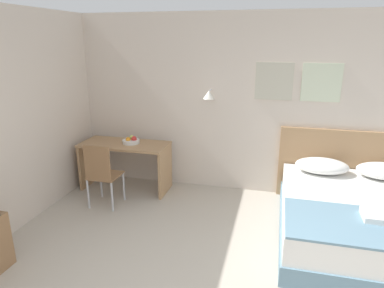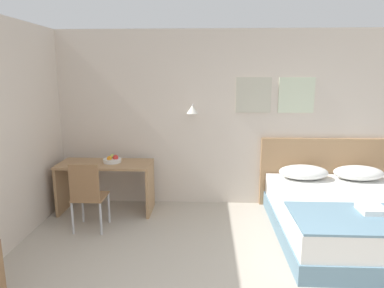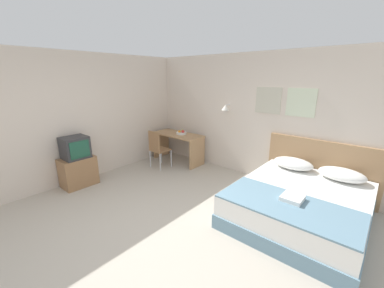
# 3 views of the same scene
# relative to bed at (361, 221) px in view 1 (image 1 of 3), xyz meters

# --- Properties ---
(wall_back) EXTENTS (5.99, 0.31, 2.65)m
(wall_back) POSITION_rel_bed_xyz_m (-1.45, 1.14, 1.07)
(wall_back) COLOR beige
(wall_back) RESTS_ON ground_plane
(bed) EXTENTS (1.80, 2.10, 0.52)m
(bed) POSITION_rel_bed_xyz_m (0.00, 0.00, 0.00)
(bed) COLOR #66899E
(bed) RESTS_ON ground_plane
(headboard) EXTENTS (1.92, 0.06, 1.06)m
(headboard) POSITION_rel_bed_xyz_m (0.00, 1.08, 0.27)
(headboard) COLOR #A87F56
(headboard) RESTS_ON ground_plane
(pillow_left) EXTENTS (0.70, 0.44, 0.20)m
(pillow_left) POSITION_rel_bed_xyz_m (-0.39, 0.78, 0.36)
(pillow_left) COLOR white
(pillow_left) RESTS_ON bed
(throw_blanket) EXTENTS (1.74, 0.84, 0.02)m
(throw_blanket) POSITION_rel_bed_xyz_m (0.00, -0.61, 0.27)
(throw_blanket) COLOR #66899E
(throw_blanket) RESTS_ON bed
(folded_towel_near_foot) EXTENTS (0.27, 0.27, 0.06)m
(folded_towel_near_foot) POSITION_rel_bed_xyz_m (0.01, -0.46, 0.32)
(folded_towel_near_foot) COLOR white
(folded_towel_near_foot) RESTS_ON throw_blanket
(desk) EXTENTS (1.34, 0.59, 0.74)m
(desk) POSITION_rel_bed_xyz_m (-3.27, 0.70, 0.27)
(desk) COLOR #A87F56
(desk) RESTS_ON ground_plane
(desk_chair) EXTENTS (0.40, 0.40, 0.93)m
(desk_chair) POSITION_rel_bed_xyz_m (-3.31, 0.03, 0.28)
(desk_chair) COLOR #8E6642
(desk_chair) RESTS_ON ground_plane
(fruit_bowl) EXTENTS (0.26, 0.26, 0.11)m
(fruit_bowl) POSITION_rel_bed_xyz_m (-3.17, 0.74, 0.52)
(fruit_bowl) COLOR silver
(fruit_bowl) RESTS_ON desk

